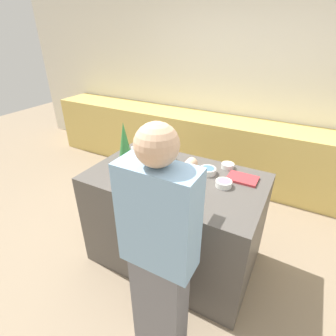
# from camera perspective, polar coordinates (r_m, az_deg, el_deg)

# --- Properties ---
(ground_plane) EXTENTS (12.00, 12.00, 0.00)m
(ground_plane) POSITION_cam_1_polar(r_m,az_deg,el_deg) (2.75, 1.33, -18.48)
(ground_plane) COLOR gray
(wall_back) EXTENTS (8.00, 0.05, 2.60)m
(wall_back) POSITION_cam_1_polar(r_m,az_deg,el_deg) (3.89, 16.36, 16.89)
(wall_back) COLOR white
(wall_back) RESTS_ON ground_plane
(back_cabinet_block) EXTENTS (6.00, 0.60, 0.88)m
(back_cabinet_block) POSITION_cam_1_polar(r_m,az_deg,el_deg) (3.85, 13.46, 3.60)
(back_cabinet_block) COLOR #DBBC60
(back_cabinet_block) RESTS_ON ground_plane
(kitchen_island) EXTENTS (1.46, 0.88, 0.91)m
(kitchen_island) POSITION_cam_1_polar(r_m,az_deg,el_deg) (2.44, 1.45, -11.13)
(kitchen_island) COLOR #514C47
(kitchen_island) RESTS_ON ground_plane
(baking_tray) EXTENTS (0.38, 0.26, 0.01)m
(baking_tray) POSITION_cam_1_polar(r_m,az_deg,el_deg) (2.19, -2.21, -1.41)
(baking_tray) COLOR #9E9EA8
(baking_tray) RESTS_ON kitchen_island
(gingerbread_house) EXTENTS (0.16, 0.14, 0.30)m
(gingerbread_house) POSITION_cam_1_polar(r_m,az_deg,el_deg) (2.14, -2.25, 1.29)
(gingerbread_house) COLOR brown
(gingerbread_house) RESTS_ON baking_tray
(decorative_tree) EXTENTS (0.13, 0.13, 0.36)m
(decorative_tree) POSITION_cam_1_polar(r_m,az_deg,el_deg) (2.40, -9.45, 5.69)
(decorative_tree) COLOR #33843D
(decorative_tree) RESTS_ON kitchen_island
(candy_bowl_beside_tree) EXTENTS (0.13, 0.13, 0.05)m
(candy_bowl_beside_tree) POSITION_cam_1_polar(r_m,az_deg,el_deg) (2.07, 12.03, -3.29)
(candy_bowl_beside_tree) COLOR white
(candy_bowl_beside_tree) RESTS_ON kitchen_island
(candy_bowl_center_rear) EXTENTS (0.14, 0.14, 0.04)m
(candy_bowl_center_rear) POSITION_cam_1_polar(r_m,az_deg,el_deg) (2.42, 0.16, 2.13)
(candy_bowl_center_rear) COLOR white
(candy_bowl_center_rear) RESTS_ON kitchen_island
(candy_bowl_far_left) EXTENTS (0.11, 0.11, 0.04)m
(candy_bowl_far_left) POSITION_cam_1_polar(r_m,az_deg,el_deg) (2.35, 12.87, 0.53)
(candy_bowl_far_left) COLOR white
(candy_bowl_far_left) RESTS_ON kitchen_island
(candy_bowl_far_right) EXTENTS (0.14, 0.14, 0.05)m
(candy_bowl_far_right) POSITION_cam_1_polar(r_m,az_deg,el_deg) (2.23, 8.64, -0.55)
(candy_bowl_far_right) COLOR silver
(candy_bowl_far_right) RESTS_ON kitchen_island
(candy_bowl_near_tray_left) EXTENTS (0.09, 0.09, 0.04)m
(candy_bowl_near_tray_left) POSITION_cam_1_polar(r_m,az_deg,el_deg) (2.63, -6.98, 4.18)
(candy_bowl_near_tray_left) COLOR silver
(candy_bowl_near_tray_left) RESTS_ON kitchen_island
(candy_bowl_front_corner) EXTENTS (0.13, 0.13, 0.05)m
(candy_bowl_front_corner) POSITION_cam_1_polar(r_m,az_deg,el_deg) (2.44, -4.58, 2.40)
(candy_bowl_front_corner) COLOR white
(candy_bowl_front_corner) RESTS_ON kitchen_island
(cookbook) EXTENTS (0.24, 0.17, 0.02)m
(cookbook) POSITION_cam_1_polar(r_m,az_deg,el_deg) (2.21, 15.91, -2.23)
(cookbook) COLOR #B23338
(cookbook) RESTS_ON kitchen_island
(mug) EXTENTS (0.09, 0.09, 0.09)m
(mug) POSITION_cam_1_polar(r_m,az_deg,el_deg) (2.21, -8.84, -0.30)
(mug) COLOR #B24238
(mug) RESTS_ON kitchen_island
(person) EXTENTS (0.43, 0.54, 1.64)m
(person) POSITION_cam_1_polar(r_m,az_deg,el_deg) (1.60, -1.87, -18.08)
(person) COLOR slate
(person) RESTS_ON ground_plane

